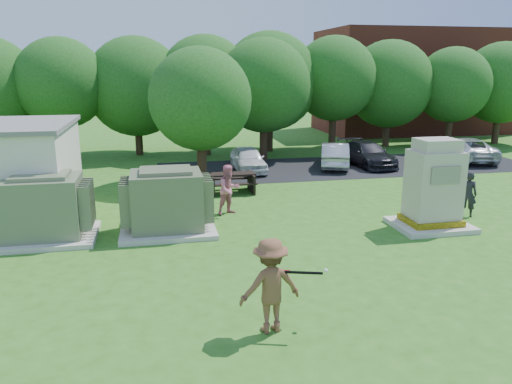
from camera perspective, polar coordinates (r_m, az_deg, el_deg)
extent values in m
plane|color=#2D6619|center=(12.63, 3.71, -10.12)|extent=(120.00, 120.00, 0.00)
cube|color=maroon|center=(43.56, 17.77, 11.94)|extent=(15.00, 8.00, 8.00)
cube|color=#232326|center=(27.09, 10.53, 2.89)|extent=(20.00, 6.00, 0.01)
cube|color=beige|center=(16.76, -22.78, -4.75)|extent=(3.00, 2.40, 0.15)
cube|color=#616E4E|center=(16.49, -23.11, -1.54)|extent=(2.20, 1.80, 1.80)
cube|color=#616E4E|center=(16.27, -23.43, 1.72)|extent=(1.60, 1.30, 0.12)
cube|color=#616E4E|center=(16.27, -18.74, -1.25)|extent=(0.32, 1.50, 1.35)
cube|color=beige|center=(16.41, -10.00, -4.21)|extent=(3.00, 2.40, 0.15)
cube|color=#5C6547|center=(16.14, -10.15, -0.92)|extent=(2.20, 1.80, 1.80)
cube|color=#5C6547|center=(15.92, -10.30, 2.41)|extent=(1.60, 1.30, 0.12)
cube|color=#5C6547|center=(16.16, -14.66, -1.06)|extent=(0.32, 1.50, 1.35)
cube|color=#5C6547|center=(16.20, -5.66, -0.61)|extent=(0.32, 1.50, 1.35)
cube|color=beige|center=(17.53, 19.27, -3.59)|extent=(2.43, 1.98, 0.17)
cube|color=yellow|center=(17.48, 19.32, -3.02)|extent=(1.71, 1.38, 0.20)
cube|color=#BAB09A|center=(17.18, 19.64, 0.82)|extent=(1.54, 1.21, 2.21)
cube|color=#BAB09A|center=(16.95, 20.00, 5.08)|extent=(1.27, 0.99, 0.39)
cube|color=gray|center=(16.56, 20.89, 1.80)|extent=(0.99, 0.04, 0.55)
cube|color=black|center=(20.98, -2.81, 2.08)|extent=(1.96, 0.76, 0.07)
cube|color=black|center=(21.63, -3.04, 1.56)|extent=(1.96, 0.27, 0.05)
cube|color=black|center=(20.48, -2.54, 0.85)|extent=(1.96, 0.27, 0.05)
cube|color=black|center=(20.96, -5.08, 0.90)|extent=(0.09, 1.47, 0.80)
cube|color=black|center=(21.21, -0.53, 1.12)|extent=(0.09, 1.47, 0.80)
imported|color=brown|center=(10.04, 1.65, -10.64)|extent=(1.35, 0.89, 1.95)
imported|color=black|center=(19.11, 23.07, -0.23)|extent=(0.71, 0.66, 1.62)
imported|color=#CE6D81|center=(17.88, -3.10, 0.27)|extent=(1.08, 0.99, 1.80)
imported|color=white|center=(25.34, -0.91, 3.78)|extent=(1.51, 3.66, 1.24)
imported|color=#A7A6AB|center=(26.72, 8.99, 4.22)|extent=(2.62, 4.20, 1.31)
imported|color=black|center=(27.46, 12.56, 4.27)|extent=(2.17, 4.50, 1.26)
imported|color=silver|center=(30.58, 22.72, 4.54)|extent=(2.96, 5.04, 1.32)
cylinder|color=black|center=(9.90, 5.16, -9.16)|extent=(0.83, 0.30, 0.06)
cylinder|color=maroon|center=(9.93, 3.28, -9.05)|extent=(0.23, 0.13, 0.06)
sphere|color=white|center=(10.34, 7.98, -8.90)|extent=(0.09, 0.09, 0.09)
cylinder|color=#47301E|center=(30.53, -20.87, 6.11)|extent=(0.44, 0.44, 2.80)
sphere|color=#235B1C|center=(30.31, -21.36, 11.54)|extent=(5.00, 5.00, 5.00)
cylinder|color=#47301E|center=(30.97, -13.25, 6.29)|extent=(0.44, 0.44, 2.30)
sphere|color=#235B1C|center=(30.73, -13.56, 11.64)|extent=(5.80, 5.80, 5.80)
cylinder|color=#47301E|center=(30.20, -5.66, 6.79)|extent=(0.44, 0.44, 2.70)
sphere|color=#235B1C|center=(29.97, -5.80, 12.43)|extent=(5.40, 5.40, 5.40)
cylinder|color=#47301E|center=(31.46, 1.54, 6.96)|extent=(0.44, 0.44, 2.50)
sphere|color=#235B1C|center=(31.22, 1.58, 12.52)|extent=(6.00, 6.00, 6.00)
cylinder|color=#47301E|center=(32.20, 8.71, 7.33)|extent=(0.44, 0.44, 2.90)
sphere|color=#235B1C|center=(31.99, 8.92, 12.69)|extent=(5.20, 5.20, 5.20)
cylinder|color=#47301E|center=(34.35, 14.67, 7.03)|extent=(0.44, 0.44, 2.40)
sphere|color=#235B1C|center=(34.14, 14.98, 11.83)|extent=(5.60, 5.60, 5.60)
cylinder|color=#47301E|center=(35.52, 21.17, 6.93)|extent=(0.44, 0.44, 2.60)
sphere|color=#235B1C|center=(35.32, 21.57, 11.33)|extent=(4.80, 4.80, 4.80)
cylinder|color=#47301E|center=(38.30, 25.77, 6.86)|extent=(0.44, 0.44, 2.50)
sphere|color=#235B1C|center=(38.11, 26.24, 11.13)|extent=(5.40, 5.40, 5.40)
cylinder|color=#47301E|center=(23.04, -6.22, 4.11)|extent=(0.44, 0.44, 2.40)
sphere|color=#235B1C|center=(22.73, -6.39, 10.52)|extent=(4.60, 4.60, 4.60)
cylinder|color=#47301E|center=(28.53, 0.86, 6.32)|extent=(0.44, 0.44, 2.60)
sphere|color=#235B1C|center=(28.28, 0.88, 12.07)|extent=(5.20, 5.20, 5.20)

